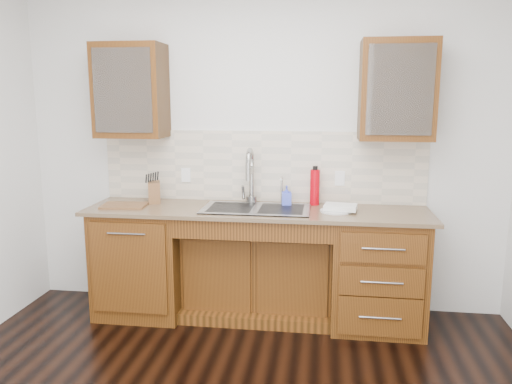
# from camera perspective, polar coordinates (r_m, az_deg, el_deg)

# --- Properties ---
(wall_back) EXTENTS (4.00, 0.10, 2.70)m
(wall_back) POSITION_cam_1_polar(r_m,az_deg,el_deg) (4.22, 0.74, 5.00)
(wall_back) COLOR silver
(wall_back) RESTS_ON ground
(base_cabinet_left) EXTENTS (0.70, 0.62, 0.88)m
(base_cabinet_left) POSITION_cam_1_polar(r_m,az_deg,el_deg) (4.29, -12.70, -7.60)
(base_cabinet_left) COLOR #593014
(base_cabinet_left) RESTS_ON ground
(base_cabinet_center) EXTENTS (1.20, 0.44, 0.70)m
(base_cabinet_center) POSITION_cam_1_polar(r_m,az_deg,el_deg) (4.18, 0.25, -9.13)
(base_cabinet_center) COLOR #593014
(base_cabinet_center) RESTS_ON ground
(base_cabinet_right) EXTENTS (0.70, 0.62, 0.88)m
(base_cabinet_right) POSITION_cam_1_polar(r_m,az_deg,el_deg) (4.06, 13.65, -8.73)
(base_cabinet_right) COLOR #593014
(base_cabinet_right) RESTS_ON ground
(countertop) EXTENTS (2.70, 0.65, 0.03)m
(countertop) POSITION_cam_1_polar(r_m,az_deg,el_deg) (3.93, 0.05, -2.15)
(countertop) COLOR #84705B
(countertop) RESTS_ON base_cabinet_left
(backsplash) EXTENTS (2.70, 0.02, 0.59)m
(backsplash) POSITION_cam_1_polar(r_m,az_deg,el_deg) (4.18, 0.64, 2.94)
(backsplash) COLOR beige
(backsplash) RESTS_ON wall_back
(sink) EXTENTS (0.84, 0.46, 0.19)m
(sink) POSITION_cam_1_polar(r_m,az_deg,el_deg) (3.93, 0.02, -3.20)
(sink) COLOR #9E9EA5
(sink) RESTS_ON countertop
(faucet) EXTENTS (0.04, 0.04, 0.40)m
(faucet) POSITION_cam_1_polar(r_m,az_deg,el_deg) (4.11, -0.51, 1.46)
(faucet) COLOR #999993
(faucet) RESTS_ON countertop
(filter_tap) EXTENTS (0.02, 0.02, 0.24)m
(filter_tap) POSITION_cam_1_polar(r_m,az_deg,el_deg) (4.10, 2.97, 0.30)
(filter_tap) COLOR #999993
(filter_tap) RESTS_ON countertop
(upper_cabinet_left) EXTENTS (0.55, 0.34, 0.75)m
(upper_cabinet_left) POSITION_cam_1_polar(r_m,az_deg,el_deg) (4.25, -14.09, 11.14)
(upper_cabinet_left) COLOR #593014
(upper_cabinet_left) RESTS_ON wall_back
(upper_cabinet_right) EXTENTS (0.55, 0.34, 0.75)m
(upper_cabinet_right) POSITION_cam_1_polar(r_m,az_deg,el_deg) (3.99, 15.80, 11.11)
(upper_cabinet_right) COLOR #593014
(upper_cabinet_right) RESTS_ON wall_back
(outlet_left) EXTENTS (0.08, 0.01, 0.12)m
(outlet_left) POSITION_cam_1_polar(r_m,az_deg,el_deg) (4.31, -8.00, 1.93)
(outlet_left) COLOR white
(outlet_left) RESTS_ON backsplash
(outlet_right) EXTENTS (0.08, 0.01, 0.12)m
(outlet_right) POSITION_cam_1_polar(r_m,az_deg,el_deg) (4.15, 9.55, 1.55)
(outlet_right) COLOR white
(outlet_right) RESTS_ON backsplash
(soap_bottle) EXTENTS (0.08, 0.09, 0.17)m
(soap_bottle) POSITION_cam_1_polar(r_m,az_deg,el_deg) (4.03, 3.51, -0.43)
(soap_bottle) COLOR #4253DB
(soap_bottle) RESTS_ON countertop
(water_bottle) EXTENTS (0.10, 0.10, 0.29)m
(water_bottle) POSITION_cam_1_polar(r_m,az_deg,el_deg) (4.08, 6.74, 0.53)
(water_bottle) COLOR #B9000C
(water_bottle) RESTS_ON countertop
(plate) EXTENTS (0.28, 0.28, 0.01)m
(plate) POSITION_cam_1_polar(r_m,az_deg,el_deg) (3.87, 9.09, -2.15)
(plate) COLOR silver
(plate) RESTS_ON countertop
(dish_towel) EXTENTS (0.27, 0.21, 0.04)m
(dish_towel) POSITION_cam_1_polar(r_m,az_deg,el_deg) (3.88, 9.63, -1.71)
(dish_towel) COLOR white
(dish_towel) RESTS_ON plate
(knife_block) EXTENTS (0.14, 0.18, 0.18)m
(knife_block) POSITION_cam_1_polar(r_m,az_deg,el_deg) (4.23, -11.55, -0.02)
(knife_block) COLOR #976646
(knife_block) RESTS_ON countertop
(cutting_board) EXTENTS (0.37, 0.28, 0.02)m
(cutting_board) POSITION_cam_1_polar(r_m,az_deg,el_deg) (4.15, -14.82, -1.48)
(cutting_board) COLOR #9F6533
(cutting_board) RESTS_ON countertop
(cup_left_a) EXTENTS (0.14, 0.14, 0.10)m
(cup_left_a) POSITION_cam_1_polar(r_m,az_deg,el_deg) (4.27, -14.67, 10.42)
(cup_left_a) COLOR silver
(cup_left_a) RESTS_ON upper_cabinet_left
(cup_left_b) EXTENTS (0.12, 0.12, 0.10)m
(cup_left_b) POSITION_cam_1_polar(r_m,az_deg,el_deg) (4.22, -13.13, 10.49)
(cup_left_b) COLOR silver
(cup_left_b) RESTS_ON upper_cabinet_left
(cup_right_a) EXTENTS (0.14, 0.14, 0.10)m
(cup_right_a) POSITION_cam_1_polar(r_m,az_deg,el_deg) (3.97, 14.46, 10.47)
(cup_right_a) COLOR white
(cup_right_a) RESTS_ON upper_cabinet_right
(cup_right_b) EXTENTS (0.14, 0.14, 0.10)m
(cup_right_b) POSITION_cam_1_polar(r_m,az_deg,el_deg) (4.00, 17.41, 10.31)
(cup_right_b) COLOR white
(cup_right_b) RESTS_ON upper_cabinet_right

